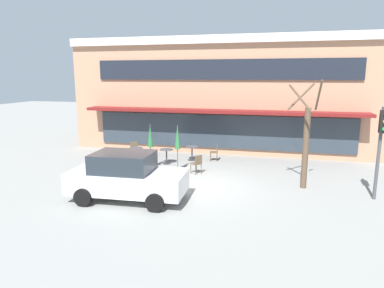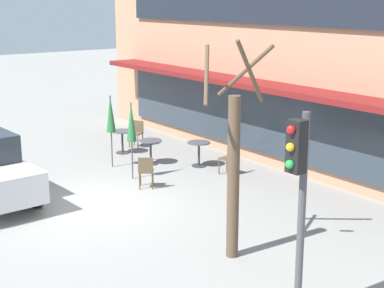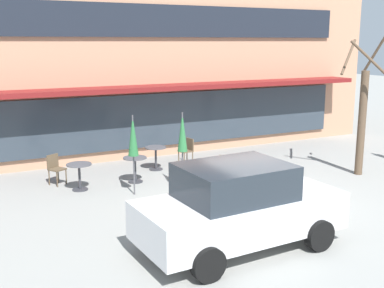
# 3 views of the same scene
# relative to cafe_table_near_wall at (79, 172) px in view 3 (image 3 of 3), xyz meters

# --- Properties ---
(ground_plane) EXTENTS (80.00, 80.00, 0.00)m
(ground_plane) POSITION_rel_cafe_table_near_wall_xyz_m (3.97, -3.19, -0.52)
(ground_plane) COLOR gray
(building_facade) EXTENTS (18.27, 9.10, 6.67)m
(building_facade) POSITION_rel_cafe_table_near_wall_xyz_m (3.97, 6.77, 2.82)
(building_facade) COLOR tan
(building_facade) RESTS_ON ground
(cafe_table_near_wall) EXTENTS (0.70, 0.70, 0.76)m
(cafe_table_near_wall) POSITION_rel_cafe_table_near_wall_xyz_m (0.00, 0.00, 0.00)
(cafe_table_near_wall) COLOR #333338
(cafe_table_near_wall) RESTS_ON ground
(cafe_table_streetside) EXTENTS (0.70, 0.70, 0.76)m
(cafe_table_streetside) POSITION_rel_cafe_table_near_wall_xyz_m (2.76, 1.08, 0.00)
(cafe_table_streetside) COLOR #333338
(cafe_table_streetside) RESTS_ON ground
(cafe_table_by_tree) EXTENTS (0.70, 0.70, 0.76)m
(cafe_table_by_tree) POSITION_rel_cafe_table_near_wall_xyz_m (1.67, 0.04, 0.00)
(cafe_table_by_tree) COLOR #333338
(cafe_table_by_tree) RESTS_ON ground
(patio_umbrella_green_folded) EXTENTS (0.28, 0.28, 2.20)m
(patio_umbrella_green_folded) POSITION_rel_cafe_table_near_wall_xyz_m (2.63, -1.21, 1.11)
(patio_umbrella_green_folded) COLOR #4C4C51
(patio_umbrella_green_folded) RESTS_ON ground
(patio_umbrella_cream_folded) EXTENTS (0.28, 0.28, 2.20)m
(patio_umbrella_cream_folded) POSITION_rel_cafe_table_near_wall_xyz_m (1.23, -1.08, 1.11)
(patio_umbrella_cream_folded) COLOR #4C4C51
(patio_umbrella_cream_folded) RESTS_ON ground
(cafe_chair_0) EXTENTS (0.56, 0.56, 0.89)m
(cafe_chair_0) POSITION_rel_cafe_table_near_wall_xyz_m (3.62, -1.37, 0.01)
(cafe_chair_0) COLOR brown
(cafe_chair_0) RESTS_ON ground
(cafe_chair_1) EXTENTS (0.45, 0.45, 0.89)m
(cafe_chair_1) POSITION_rel_cafe_table_near_wall_xyz_m (3.99, 1.24, 0.01)
(cafe_chair_1) COLOR brown
(cafe_chair_1) RESTS_ON ground
(cafe_chair_2) EXTENTS (0.55, 0.55, 0.89)m
(cafe_chair_2) POSITION_rel_cafe_table_near_wall_xyz_m (-0.49, 0.86, 0.01)
(cafe_chair_2) COLOR brown
(cafe_chair_2) RESTS_ON ground
(parked_sedan) EXTENTS (4.28, 2.18, 1.76)m
(parked_sedan) POSITION_rel_cafe_table_near_wall_xyz_m (1.92, -5.30, 0.36)
(parked_sedan) COLOR silver
(parked_sedan) RESTS_ON ground
(street_tree) EXTENTS (1.24, 1.58, 4.32)m
(street_tree) POSITION_rel_cafe_table_near_wall_xyz_m (8.26, -2.30, 1.37)
(street_tree) COLOR brown
(street_tree) RESTS_ON ground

